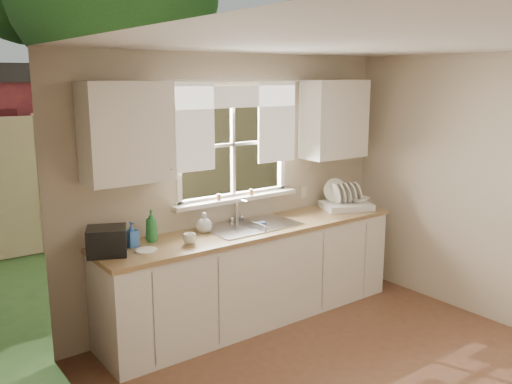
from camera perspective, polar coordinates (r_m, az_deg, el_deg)
room_walls at (r=3.76m, az=15.91°, el=-4.54°), size 3.62×4.02×2.50m
ceiling at (r=3.66m, az=16.24°, el=15.02°), size 3.60×4.00×0.02m
window at (r=5.18m, az=-2.33°, el=3.19°), size 1.38×0.16×1.06m
curtains at (r=5.09m, az=-2.04°, el=8.11°), size 1.50×0.03×0.81m
base_cabinets at (r=5.20m, az=-0.20°, el=-8.76°), size 3.00×0.62×0.87m
countertop at (r=5.06m, az=-0.20°, el=-3.94°), size 3.04×0.65×0.04m
upper_cabinet_left at (r=4.43m, az=-13.46°, el=6.13°), size 0.70×0.33×0.80m
upper_cabinet_right at (r=5.74m, az=8.24°, el=7.59°), size 0.70×0.33×0.80m
wall_outlet at (r=5.78m, az=5.00°, el=-0.01°), size 0.08×0.01×0.12m
sill_jars at (r=5.17m, az=-2.19°, el=-0.27°), size 0.42×0.04×0.06m
backyard at (r=11.26m, az=-19.52°, el=17.36°), size 20.00×10.00×6.13m
sink at (r=5.10m, az=-0.42°, el=-4.42°), size 0.88×0.52×0.40m
dish_rack at (r=5.81m, az=9.42°, el=-1.06°), size 0.60×0.53×0.31m
bowl at (r=5.87m, az=10.73°, el=-0.78°), size 0.24×0.24×0.05m
soap_bottle_a at (r=4.67m, az=-10.95°, el=-3.52°), size 0.14×0.14×0.27m
soap_bottle_b at (r=4.57m, az=-12.98°, el=-4.38°), size 0.11×0.11×0.21m
soap_bottle_c at (r=4.89m, az=-5.48°, el=-3.21°), size 0.15×0.15×0.18m
saucer at (r=4.46m, az=-11.46°, el=-6.03°), size 0.18×0.18×0.01m
cup at (r=4.57m, az=-7.01°, el=-4.90°), size 0.13×0.13×0.09m
black_appliance at (r=4.41m, az=-15.44°, el=-5.01°), size 0.38×0.36×0.22m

